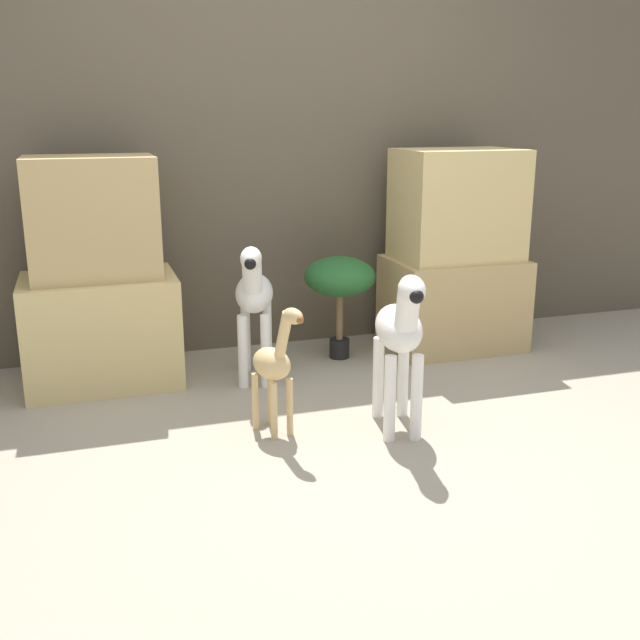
{
  "coord_description": "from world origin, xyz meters",
  "views": [
    {
      "loc": [
        -1.1,
        -2.67,
        1.4
      ],
      "look_at": [
        -0.02,
        0.66,
        0.42
      ],
      "focal_mm": 42.0,
      "sensor_mm": 36.0,
      "label": 1
    }
  ],
  "objects": [
    {
      "name": "rock_pillar_right",
      "position": [
        1.03,
        1.28,
        0.56
      ],
      "size": [
        0.78,
        0.55,
        1.19
      ],
      "color": "tan",
      "rests_on": "ground_plane"
    },
    {
      "name": "ground_plane",
      "position": [
        0.0,
        0.0,
        0.0
      ],
      "size": [
        14.0,
        14.0,
        0.0
      ],
      "primitive_type": "plane",
      "color": "#9E937F"
    },
    {
      "name": "giraffe_figurine",
      "position": [
        -0.33,
        0.35,
        0.33
      ],
      "size": [
        0.21,
        0.34,
        0.61
      ],
      "color": "tan",
      "rests_on": "ground_plane"
    },
    {
      "name": "rock_pillar_left",
      "position": [
        -1.03,
        1.28,
        0.53
      ],
      "size": [
        0.78,
        0.55,
        1.19
      ],
      "color": "#D1B775",
      "rests_on": "ground_plane"
    },
    {
      "name": "potted_palm_front",
      "position": [
        0.3,
        1.28,
        0.47
      ],
      "size": [
        0.41,
        0.41,
        0.6
      ],
      "color": "black",
      "rests_on": "ground_plane"
    },
    {
      "name": "zebra_right",
      "position": [
        0.2,
        0.2,
        0.46
      ],
      "size": [
        0.27,
        0.54,
        0.76
      ],
      "color": "white",
      "rests_on": "ground_plane"
    },
    {
      "name": "zebra_left",
      "position": [
        -0.26,
        1.05,
        0.46
      ],
      "size": [
        0.29,
        0.54,
        0.76
      ],
      "color": "white",
      "rests_on": "ground_plane"
    },
    {
      "name": "wall_back",
      "position": [
        0.0,
        1.71,
        1.1
      ],
      "size": [
        6.4,
        0.08,
        2.2
      ],
      "color": "brown",
      "rests_on": "ground_plane"
    }
  ]
}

